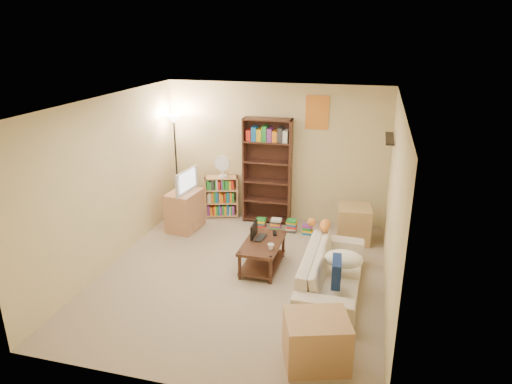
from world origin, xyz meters
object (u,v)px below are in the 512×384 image
at_px(laptop, 263,238).
at_px(desk_fan, 222,165).
at_px(mug, 271,247).
at_px(television, 183,181).
at_px(floor_lamp, 175,136).
at_px(tv_stand, 185,210).
at_px(tabby_cat, 323,225).
at_px(short_bookshelf, 222,197).
at_px(end_cabinet, 316,341).
at_px(tall_bookshelf, 267,169).
at_px(sofa, 332,272).
at_px(side_table, 354,224).
at_px(coffee_table, 263,251).

relative_size(laptop, desk_fan, 0.73).
bearing_deg(mug, television, 146.03).
bearing_deg(floor_lamp, tv_stand, -56.77).
distance_m(tabby_cat, short_bookshelf, 2.49).
height_order(laptop, end_cabinet, end_cabinet).
bearing_deg(tall_bookshelf, mug, -76.57).
height_order(mug, television, television).
bearing_deg(short_bookshelf, sofa, -59.97).
relative_size(tv_stand, tall_bookshelf, 0.36).
bearing_deg(sofa, tall_bookshelf, 34.67).
height_order(short_bookshelf, desk_fan, desk_fan).
height_order(tall_bookshelf, end_cabinet, tall_bookshelf).
bearing_deg(side_table, tv_stand, -175.04).
distance_m(mug, desk_fan, 2.41).
bearing_deg(tv_stand, sofa, -20.19).
distance_m(tabby_cat, television, 2.60).
xyz_separation_m(sofa, coffee_table, (-1.06, 0.39, -0.01)).
xyz_separation_m(laptop, end_cabinet, (1.06, -1.96, -0.16)).
height_order(floor_lamp, end_cabinet, floor_lamp).
xyz_separation_m(tabby_cat, mug, (-0.65, -0.57, -0.17)).
bearing_deg(desk_fan, tall_bookshelf, 2.87).
distance_m(sofa, television, 3.14).
bearing_deg(tabby_cat, short_bookshelf, 145.91).
relative_size(laptop, television, 0.43).
height_order(laptop, floor_lamp, floor_lamp).
relative_size(television, short_bookshelf, 0.90).
distance_m(laptop, floor_lamp, 2.74).
bearing_deg(television, short_bookshelf, -24.71).
height_order(desk_fan, floor_lamp, floor_lamp).
bearing_deg(tv_stand, short_bookshelf, 65.29).
bearing_deg(coffee_table, sofa, -19.28).
relative_size(tall_bookshelf, end_cabinet, 2.90).
height_order(tabby_cat, coffee_table, tabby_cat).
xyz_separation_m(television, end_cabinet, (2.71, -2.88, -0.62)).
xyz_separation_m(tv_stand, television, (0.00, 0.00, 0.55)).
distance_m(sofa, coffee_table, 1.13).
relative_size(sofa, desk_fan, 4.62).
bearing_deg(end_cabinet, laptop, 118.51).
relative_size(television, tall_bookshelf, 0.37).
distance_m(television, end_cabinet, 4.01).
relative_size(sofa, tabby_cat, 4.40).
bearing_deg(tv_stand, floor_lamp, 130.50).
relative_size(mug, tall_bookshelf, 0.06).
xyz_separation_m(desk_fan, floor_lamp, (-0.86, -0.11, 0.51)).
distance_m(laptop, television, 1.95).
height_order(tv_stand, floor_lamp, floor_lamp).
bearing_deg(floor_lamp, tabby_cat, -23.39).
distance_m(short_bookshelf, desk_fan, 0.63).
distance_m(sofa, side_table, 1.68).
bearing_deg(tall_bookshelf, tv_stand, -153.05).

